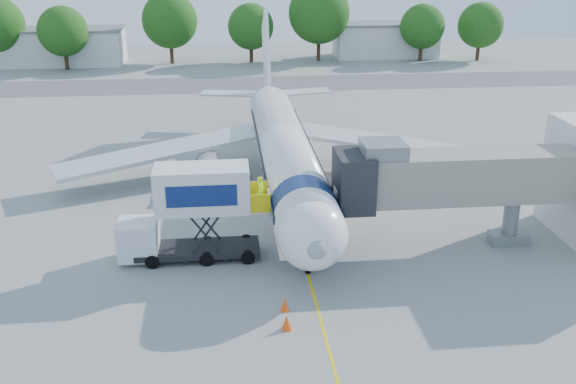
{
  "coord_description": "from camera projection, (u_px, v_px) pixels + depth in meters",
  "views": [
    {
      "loc": [
        -4.28,
        -40.4,
        16.79
      ],
      "look_at": [
        -0.65,
        -5.35,
        3.2
      ],
      "focal_mm": 40.0,
      "sensor_mm": 36.0,
      "label": 1
    }
  ],
  "objects": [
    {
      "name": "jet_bridge",
      "position": [
        441.0,
        178.0,
        36.66
      ],
      "size": [
        13.9,
        3.2,
        6.6
      ],
      "color": "gray",
      "rests_on": "ground"
    },
    {
      "name": "tree_e",
      "position": [
        319.0,
        13.0,
        97.22
      ],
      "size": [
        9.33,
        9.33,
        11.9
      ],
      "color": "#382314",
      "rests_on": "ground"
    },
    {
      "name": "tree_d",
      "position": [
        251.0,
        27.0,
        96.54
      ],
      "size": [
        6.9,
        6.9,
        8.79
      ],
      "color": "#382314",
      "rests_on": "ground"
    },
    {
      "name": "tree_b",
      "position": [
        63.0,
        31.0,
        90.58
      ],
      "size": [
        7.02,
        7.02,
        8.95
      ],
      "color": "#382314",
      "rests_on": "ground"
    },
    {
      "name": "tree_f",
      "position": [
        422.0,
        26.0,
        97.65
      ],
      "size": [
        6.75,
        6.75,
        8.61
      ],
      "color": "#382314",
      "rests_on": "ground"
    },
    {
      "name": "safety_cone_b",
      "position": [
        285.0,
        305.0,
        31.41
      ],
      "size": [
        0.42,
        0.42,
        0.67
      ],
      "color": "#FB4B0D",
      "rests_on": "ground"
    },
    {
      "name": "ground",
      "position": [
        289.0,
        207.0,
        43.95
      ],
      "size": [
        160.0,
        160.0,
        0.0
      ],
      "primitive_type": "plane",
      "color": "gray",
      "rests_on": "ground"
    },
    {
      "name": "outbuilding_right",
      "position": [
        385.0,
        40.0,
        102.65
      ],
      "size": [
        16.4,
        7.4,
        5.3
      ],
      "color": "silver",
      "rests_on": "ground"
    },
    {
      "name": "catering_hiloader",
      "position": [
        191.0,
        214.0,
        35.86
      ],
      "size": [
        8.5,
        2.44,
        5.5
      ],
      "color": "black",
      "rests_on": "ground"
    },
    {
      "name": "ground_tug",
      "position": [
        408.0,
        319.0,
        29.57
      ],
      "size": [
        3.58,
        2.76,
        1.28
      ],
      "rotation": [
        0.0,
        0.0,
        0.4
      ],
      "color": "silver",
      "rests_on": "ground"
    },
    {
      "name": "safety_cone_a",
      "position": [
        287.0,
        322.0,
        29.87
      ],
      "size": [
        0.47,
        0.47,
        0.75
      ],
      "color": "#FB4B0D",
      "rests_on": "ground"
    },
    {
      "name": "outbuilding_left",
      "position": [
        62.0,
        46.0,
        95.99
      ],
      "size": [
        18.4,
        8.4,
        5.3
      ],
      "color": "silver",
      "rests_on": "ground"
    },
    {
      "name": "tree_c",
      "position": [
        170.0,
        20.0,
        95.17
      ],
      "size": [
        8.21,
        8.21,
        10.47
      ],
      "color": "#382314",
      "rests_on": "ground"
    },
    {
      "name": "guidance_line",
      "position": [
        289.0,
        207.0,
        43.95
      ],
      "size": [
        0.15,
        70.0,
        0.01
      ],
      "primitive_type": "cube",
      "color": "yellow",
      "rests_on": "ground"
    },
    {
      "name": "aircraft",
      "position": [
        284.0,
        148.0,
        46.71
      ],
      "size": [
        34.17,
        37.73,
        11.35
      ],
      "color": "white",
      "rests_on": "ground"
    },
    {
      "name": "taxiway_strip",
      "position": [
        255.0,
        84.0,
        82.93
      ],
      "size": [
        120.0,
        10.0,
        0.01
      ],
      "primitive_type": "cube",
      "color": "#59595B",
      "rests_on": "ground"
    },
    {
      "name": "tree_g",
      "position": [
        481.0,
        25.0,
        98.16
      ],
      "size": [
        6.9,
        6.9,
        8.8
      ],
      "color": "#382314",
      "rests_on": "ground"
    }
  ]
}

